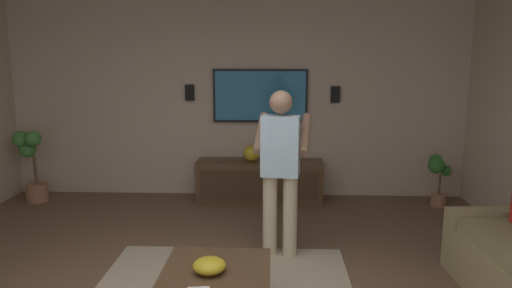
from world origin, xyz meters
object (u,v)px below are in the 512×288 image
object	(u,v)px
coffee_table	(215,288)
vase_round	(251,153)
media_console	(259,181)
potted_plant_tall	(31,163)
potted_plant_short	(438,174)
bowl	(209,266)
wall_speaker_left	(335,94)
person_standing	(281,164)
tv	(260,96)
wall_speaker_right	(190,93)

from	to	relation	value
coffee_table	vase_round	bearing A→B (deg)	-1.99
media_console	potted_plant_tall	size ratio (longest dim) A/B	1.74
coffee_table	potted_plant_short	distance (m)	3.87
potted_plant_tall	bowl	bearing A→B (deg)	-135.70
potted_plant_short	bowl	xyz separation A→B (m)	(-2.87, 2.59, 0.01)
potted_plant_short	wall_speaker_left	size ratio (longest dim) A/B	3.15
potted_plant_short	wall_speaker_left	world-z (taller)	wall_speaker_left
person_standing	bowl	world-z (taller)	person_standing
potted_plant_short	tv	bearing A→B (deg)	79.72
wall_speaker_left	wall_speaker_right	bearing A→B (deg)	90.00
bowl	vase_round	distance (m)	3.07
media_console	vase_round	bearing A→B (deg)	-91.26
potted_plant_short	wall_speaker_right	xyz separation A→B (m)	(0.44, 3.31, 1.01)
person_standing	bowl	size ratio (longest dim) A/B	6.73
person_standing	wall_speaker_left	world-z (taller)	person_standing
tv	potted_plant_tall	bearing A→B (deg)	-82.32
tv	potted_plant_short	world-z (taller)	tv
tv	vase_round	distance (m)	0.80
person_standing	bowl	distance (m)	1.45
potted_plant_tall	wall_speaker_left	xyz separation A→B (m)	(0.43, -4.10, 0.90)
potted_plant_tall	potted_plant_short	world-z (taller)	potted_plant_tall
coffee_table	tv	world-z (taller)	tv
person_standing	vase_round	world-z (taller)	person_standing
bowl	wall_speaker_right	xyz separation A→B (m)	(3.31, 0.71, 1.00)
media_console	bowl	bearing A→B (deg)	-4.88
potted_plant_tall	wall_speaker_right	distance (m)	2.33
potted_plant_tall	wall_speaker_right	size ratio (longest dim) A/B	4.44
media_console	bowl	world-z (taller)	media_console
coffee_table	vase_round	distance (m)	3.12
potted_plant_short	vase_round	world-z (taller)	vase_round
media_console	wall_speaker_right	xyz separation A→B (m)	(0.25, 0.97, 1.18)
person_standing	bowl	xyz separation A→B (m)	(-1.26, 0.53, -0.48)
potted_plant_tall	potted_plant_short	bearing A→B (deg)	-90.10
bowl	wall_speaker_left	distance (m)	3.68
vase_round	wall_speaker_right	size ratio (longest dim) A/B	1.00
person_standing	vase_round	size ratio (longest dim) A/B	7.45
potted_plant_tall	wall_speaker_left	bearing A→B (deg)	-84.05
potted_plant_tall	tv	bearing A→B (deg)	-82.32
bowl	potted_plant_short	bearing A→B (deg)	-42.07
tv	vase_round	world-z (taller)	tv
media_console	tv	bearing A→B (deg)	-180.00
coffee_table	wall_speaker_right	world-z (taller)	wall_speaker_right
wall_speaker_right	bowl	bearing A→B (deg)	-167.83
person_standing	potted_plant_tall	size ratio (longest dim) A/B	1.68
coffee_table	potted_plant_tall	distance (m)	4.09
potted_plant_tall	person_standing	bearing A→B (deg)	-115.92
tv	wall_speaker_right	bearing A→B (deg)	-90.78
coffee_table	wall_speaker_left	world-z (taller)	wall_speaker_left
tv	bowl	size ratio (longest dim) A/B	5.31
media_console	potted_plant_short	xyz separation A→B (m)	(-0.18, -2.33, 0.17)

